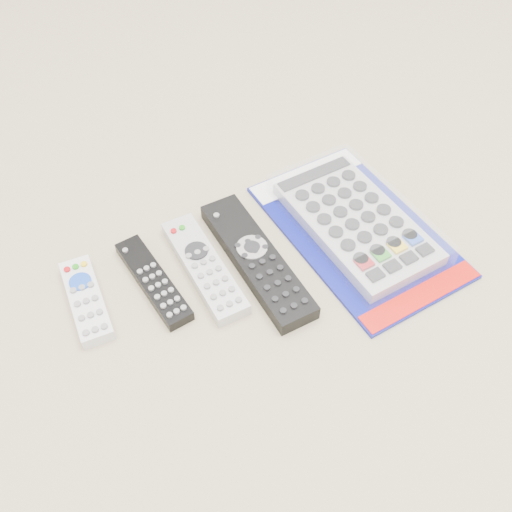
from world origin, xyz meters
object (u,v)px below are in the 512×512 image
remote_small_grey (86,300)px  remote_slim_black (154,281)px  remote_large_black (257,259)px  jumbo_remote_packaged (356,221)px  remote_silver_dvd (204,267)px

remote_small_grey → remote_slim_black: remote_small_grey is taller
remote_small_grey → remote_large_black: (0.23, -0.05, 0.00)m
remote_small_grey → jumbo_remote_packaged: size_ratio=0.44×
remote_silver_dvd → remote_large_black: (0.07, -0.03, 0.00)m
remote_large_black → jumbo_remote_packaged: size_ratio=0.75×
remote_large_black → remote_silver_dvd: bearing=160.5°
remote_slim_black → remote_large_black: remote_large_black is taller
remote_silver_dvd → remote_slim_black: bearing=170.5°
remote_slim_black → jumbo_remote_packaged: jumbo_remote_packaged is taller
jumbo_remote_packaged → remote_silver_dvd: bearing=169.3°
remote_slim_black → remote_large_black: bearing=-19.7°
remote_small_grey → remote_silver_dvd: (0.16, -0.03, 0.00)m
remote_slim_black → remote_silver_dvd: size_ratio=0.87×
remote_small_grey → remote_large_black: bearing=-7.4°
remote_small_grey → jumbo_remote_packaged: 0.40m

